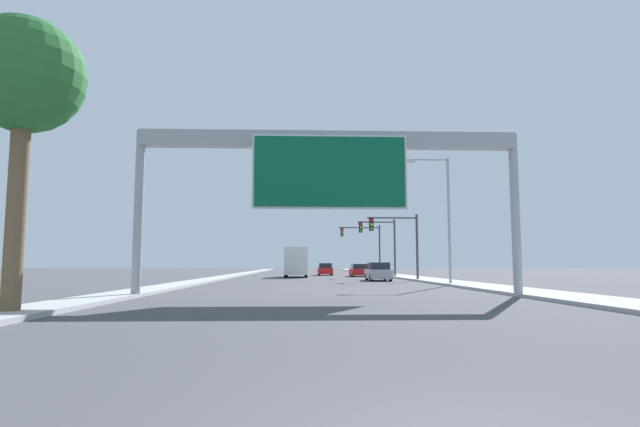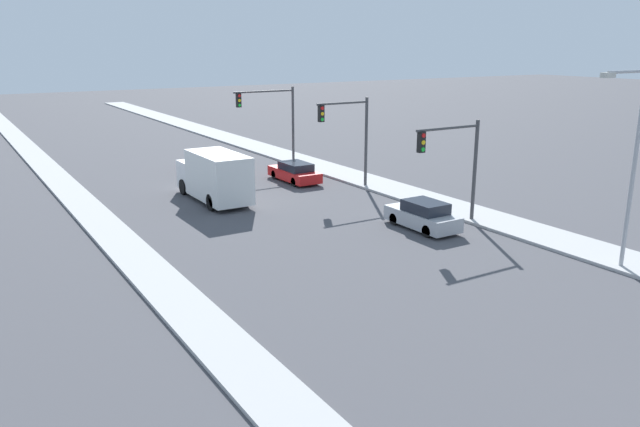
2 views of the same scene
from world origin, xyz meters
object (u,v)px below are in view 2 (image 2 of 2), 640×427
Objects in this scene: car_far_center at (295,172)px; traffic_light_near_intersection at (456,156)px; truck_box_primary at (214,176)px; traffic_light_mid_block at (351,129)px; street_lamp_right at (631,154)px; car_mid_center at (214,163)px; car_near_right at (423,216)px; traffic_light_far_intersection at (274,112)px.

car_far_center is 0.85× the size of traffic_light_near_intersection.
traffic_light_mid_block reaches higher than truck_box_primary.
street_lamp_right reaches higher than traffic_light_near_intersection.
truck_box_primary is 23.00m from street_lamp_right.
car_far_center is at bearing -60.75° from car_mid_center.
car_far_center is (0.00, 13.72, -0.05)m from car_near_right.
traffic_light_near_intersection is at bearing -91.03° from traffic_light_mid_block.
car_far_center is 7.47m from truck_box_primary.
car_near_right is at bearing -90.00° from car_far_center.
traffic_light_mid_block is at bearing -63.48° from car_far_center.
truck_box_primary is (-7.00, 11.28, 0.86)m from car_near_right.
car_mid_center is at bearing 68.05° from truck_box_primary.
traffic_light_far_intersection is 0.73× the size of street_lamp_right.
car_far_center is 14.47m from traffic_light_near_intersection.
street_lamp_right reaches higher than truck_box_primary.
car_mid_center is at bearing 118.20° from traffic_light_mid_block.
street_lamp_right reaches higher than car_mid_center.
car_near_right is 20.27m from car_mid_center.
traffic_light_near_intersection reaches higher than car_far_center.
traffic_light_mid_block is at bearing -9.98° from truck_box_primary.
car_near_right is at bearing 170.64° from traffic_light_near_intersection.
truck_box_primary is 14.73m from traffic_light_near_intersection.
traffic_light_far_intersection reaches higher than car_far_center.
traffic_light_mid_block is 0.71× the size of street_lamp_right.
car_far_center is at bearing 97.42° from street_lamp_right.
street_lamp_right is (2.98, -9.14, 4.37)m from car_near_right.
street_lamp_right is (1.40, -28.84, 0.85)m from traffic_light_far_intersection.
car_near_right is 0.61× the size of truck_box_primary.
car_near_right is 0.50× the size of street_lamp_right.
traffic_light_mid_block is at bearing 78.32° from car_near_right.
traffic_light_far_intersection reaches higher than car_mid_center.
street_lamp_right reaches higher than traffic_light_mid_block.
street_lamp_right is (6.48, -29.11, 4.38)m from car_mid_center.
car_near_right is 10.45m from traffic_light_mid_block.
traffic_light_mid_block reaches higher than traffic_light_near_intersection.
car_mid_center is 12.12m from traffic_light_mid_block.
truck_box_primary is (-7.00, -2.43, 0.91)m from car_far_center.
street_lamp_right is at bearing -63.96° from truck_box_primary.
car_near_right is 0.77× the size of traffic_light_near_intersection.
car_near_right is at bearing 108.04° from street_lamp_right.
street_lamp_right is at bearing -87.22° from traffic_light_far_intersection.
traffic_light_near_intersection is 9.01m from street_lamp_right.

